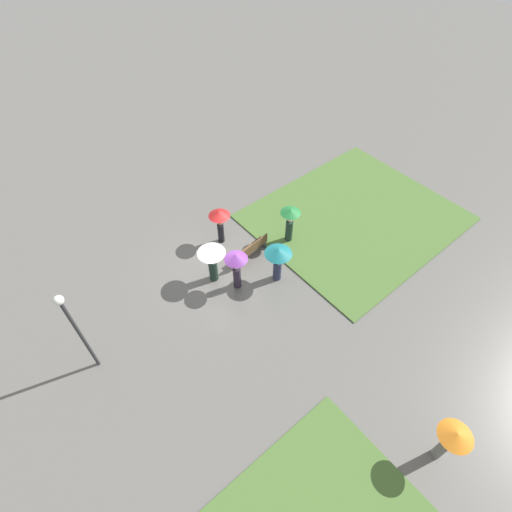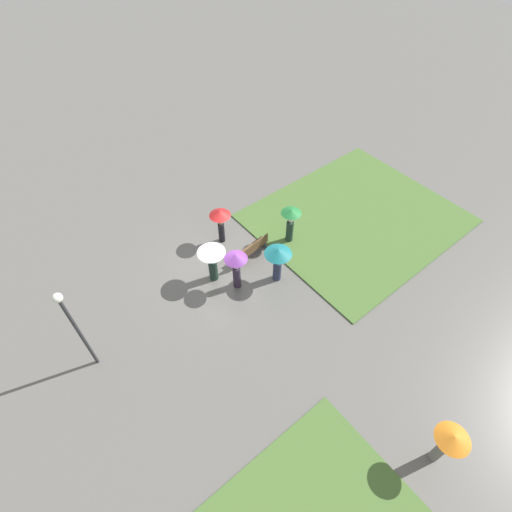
{
  "view_description": "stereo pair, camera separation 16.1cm",
  "coord_description": "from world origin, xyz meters",
  "views": [
    {
      "loc": [
        6.15,
        9.74,
        13.73
      ],
      "look_at": [
        -1.03,
        1.08,
        1.09
      ],
      "focal_mm": 28.0,
      "sensor_mm": 36.0,
      "label": 1
    },
    {
      "loc": [
        6.02,
        9.84,
        13.73
      ],
      "look_at": [
        -1.03,
        1.08,
        1.09
      ],
      "focal_mm": 28.0,
      "sensor_mm": 36.0,
      "label": 2
    }
  ],
  "objects": [
    {
      "name": "park_bench",
      "position": [
        -1.42,
        0.22,
        0.48
      ],
      "size": [
        1.99,
        0.65,
        0.9
      ],
      "rotation": [
        0.0,
        0.0,
        0.12
      ],
      "color": "brown",
      "rests_on": "ground_plane"
    },
    {
      "name": "crowd_person_red",
      "position": [
        -1.01,
        -1.47,
        1.41
      ],
      "size": [
        0.98,
        0.98,
        1.88
      ],
      "rotation": [
        0.0,
        0.0,
        3.67
      ],
      "color": "black",
      "rests_on": "ground_plane"
    },
    {
      "name": "ground_plane",
      "position": [
        0.0,
        0.0,
        0.0
      ],
      "size": [
        90.0,
        90.0,
        0.0
      ],
      "primitive_type": "plane",
      "color": "#66635E"
    },
    {
      "name": "crowd_person_green",
      "position": [
        -3.49,
        0.52,
        1.27
      ],
      "size": [
        0.93,
        0.93,
        1.93
      ],
      "rotation": [
        0.0,
        0.0,
        1.53
      ],
      "color": "#1E3328",
      "rests_on": "ground_plane"
    },
    {
      "name": "lawn_patch_near",
      "position": [
        -7.14,
        1.52,
        0.03
      ],
      "size": [
        9.57,
        8.22,
        0.06
      ],
      "color": "#4C7033",
      "rests_on": "ground_plane"
    },
    {
      "name": "lamp_post",
      "position": [
        6.28,
        0.73,
        2.73
      ],
      "size": [
        0.32,
        0.32,
        4.22
      ],
      "color": "#2D2D30",
      "rests_on": "ground_plane"
    },
    {
      "name": "lone_walker_mid_plaza",
      "position": [
        -0.65,
        10.51,
        1.44
      ],
      "size": [
        1.04,
        1.04,
        1.96
      ],
      "rotation": [
        0.0,
        0.0,
        0.35
      ],
      "color": "slate",
      "rests_on": "ground_plane"
    },
    {
      "name": "crowd_person_teal",
      "position": [
        -1.53,
        1.9,
        1.41
      ],
      "size": [
        1.16,
        1.16,
        1.87
      ],
      "rotation": [
        0.0,
        0.0,
        5.56
      ],
      "color": "#282D47",
      "rests_on": "ground_plane"
    },
    {
      "name": "crowd_person_purple",
      "position": [
        0.06,
        1.14,
        1.43
      ],
      "size": [
        0.97,
        0.97,
        2.0
      ],
      "rotation": [
        0.0,
        0.0,
        4.0
      ],
      "color": "#2D2333",
      "rests_on": "ground_plane"
    },
    {
      "name": "crowd_person_white",
      "position": [
        0.6,
        0.17,
        1.43
      ],
      "size": [
        1.18,
        1.18,
        1.93
      ],
      "rotation": [
        0.0,
        0.0,
        1.89
      ],
      "color": "#1E3328",
      "rests_on": "ground_plane"
    }
  ]
}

